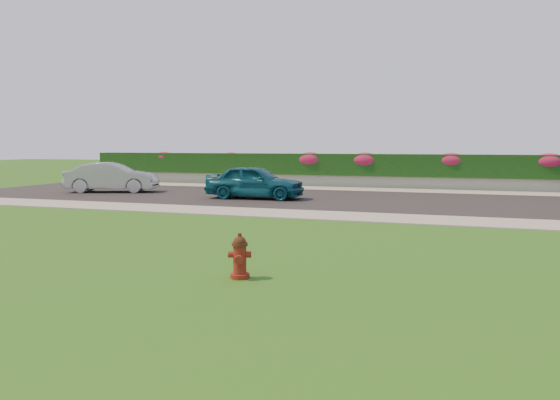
% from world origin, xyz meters
% --- Properties ---
extents(ground, '(120.00, 120.00, 0.00)m').
position_xyz_m(ground, '(0.00, 0.00, 0.00)').
color(ground, black).
rests_on(ground, ground).
extents(street_far, '(26.00, 8.00, 0.04)m').
position_xyz_m(street_far, '(-5.00, 14.00, 0.02)').
color(street_far, black).
rests_on(street_far, ground).
extents(sidewalk_far, '(24.00, 2.00, 0.04)m').
position_xyz_m(sidewalk_far, '(-6.00, 9.00, 0.02)').
color(sidewalk_far, gray).
rests_on(sidewalk_far, ground).
extents(sidewalk_beyond, '(34.00, 2.00, 0.04)m').
position_xyz_m(sidewalk_beyond, '(-1.00, 19.00, 0.02)').
color(sidewalk_beyond, gray).
rests_on(sidewalk_beyond, ground).
extents(retaining_wall, '(34.00, 0.40, 0.60)m').
position_xyz_m(retaining_wall, '(-1.00, 20.50, 0.30)').
color(retaining_wall, gray).
rests_on(retaining_wall, ground).
extents(hedge, '(32.00, 0.90, 1.10)m').
position_xyz_m(hedge, '(-1.00, 20.60, 1.15)').
color(hedge, black).
rests_on(hedge, retaining_wall).
extents(fire_hydrant, '(0.38, 0.37, 0.74)m').
position_xyz_m(fire_hydrant, '(0.20, 1.01, 0.35)').
color(fire_hydrant, '#56180D').
rests_on(fire_hydrant, ground).
extents(sedan_teal, '(3.96, 1.73, 1.33)m').
position_xyz_m(sedan_teal, '(-4.30, 13.04, 0.70)').
color(sedan_teal, '#0B4558').
rests_on(sedan_teal, street_far).
extents(sedan_silver, '(4.27, 2.68, 1.33)m').
position_xyz_m(sedan_silver, '(-11.50, 13.74, 0.70)').
color(sedan_silver, '#9C9FA3').
rests_on(sedan_silver, street_far).
extents(flower_clump_a, '(1.15, 0.74, 0.57)m').
position_xyz_m(flower_clump_a, '(-12.84, 20.50, 1.47)').
color(flower_clump_a, '#AF1E59').
rests_on(flower_clump_a, hedge).
extents(flower_clump_b, '(1.09, 0.70, 0.54)m').
position_xyz_m(flower_clump_b, '(-8.66, 20.50, 1.48)').
color(flower_clump_b, '#AF1E59').
rests_on(flower_clump_b, hedge).
extents(flower_clump_c, '(1.50, 0.96, 0.75)m').
position_xyz_m(flower_clump_c, '(-4.13, 20.50, 1.40)').
color(flower_clump_c, '#AF1E59').
rests_on(flower_clump_c, hedge).
extents(flower_clump_d, '(1.50, 0.97, 0.75)m').
position_xyz_m(flower_clump_d, '(-1.26, 20.50, 1.40)').
color(flower_clump_d, '#AF1E59').
rests_on(flower_clump_d, hedge).
extents(flower_clump_e, '(1.40, 0.90, 0.70)m').
position_xyz_m(flower_clump_e, '(2.89, 20.50, 1.42)').
color(flower_clump_e, '#AF1E59').
rests_on(flower_clump_e, hedge).
extents(flower_clump_f, '(1.46, 0.94, 0.73)m').
position_xyz_m(flower_clump_f, '(7.15, 20.50, 1.41)').
color(flower_clump_f, '#AF1E59').
rests_on(flower_clump_f, hedge).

